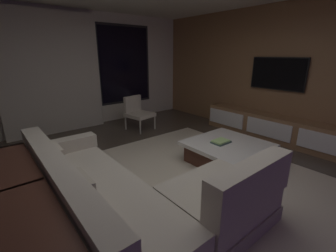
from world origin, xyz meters
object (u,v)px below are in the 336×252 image
object	(u,v)px
accent_chair_near_window	(137,111)
book_stack_on_coffee_table	(221,142)
sectional_couch	(129,199)
coffee_table	(227,153)
mounted_tv	(278,74)
console_table_behind_couch	(25,220)
media_console	(275,129)

from	to	relation	value
accent_chair_near_window	book_stack_on_coffee_table	bearing A→B (deg)	-88.69
sectional_couch	accent_chair_near_window	world-z (taller)	sectional_couch
coffee_table	mounted_tv	size ratio (longest dim) A/B	1.03
sectional_couch	console_table_behind_couch	bearing A→B (deg)	171.92
book_stack_on_coffee_table	media_console	size ratio (longest dim) A/B	0.10
book_stack_on_coffee_table	accent_chair_near_window	distance (m)	2.44
coffee_table	console_table_behind_couch	bearing A→B (deg)	-178.38
mounted_tv	coffee_table	bearing A→B (deg)	-172.90
book_stack_on_coffee_table	mounted_tv	bearing A→B (deg)	4.47
sectional_couch	book_stack_on_coffee_table	bearing A→B (deg)	8.81
coffee_table	mounted_tv	world-z (taller)	mounted_tv
mounted_tv	console_table_behind_couch	distance (m)	4.79
coffee_table	console_table_behind_couch	size ratio (longest dim) A/B	0.55
book_stack_on_coffee_table	media_console	world-z (taller)	media_console
media_console	mounted_tv	world-z (taller)	mounted_tv
sectional_couch	accent_chair_near_window	size ratio (longest dim) A/B	3.21
console_table_behind_couch	book_stack_on_coffee_table	bearing A→B (deg)	3.28
accent_chair_near_window	media_console	world-z (taller)	accent_chair_near_window
coffee_table	media_console	xyz separation A→B (m)	(1.64, 0.03, 0.06)
book_stack_on_coffee_table	accent_chair_near_window	xyz separation A→B (m)	(-0.06, 2.44, 0.05)
mounted_tv	console_table_behind_couch	world-z (taller)	mounted_tv
media_console	console_table_behind_couch	xyz separation A→B (m)	(-4.50, -0.11, 0.16)
media_console	console_table_behind_couch	size ratio (longest dim) A/B	1.48
coffee_table	sectional_couch	bearing A→B (deg)	-173.83
media_console	sectional_couch	bearing A→B (deg)	-176.18
sectional_couch	mounted_tv	world-z (taller)	mounted_tv
sectional_couch	coffee_table	world-z (taller)	sectional_couch
book_stack_on_coffee_table	media_console	xyz separation A→B (m)	(1.73, -0.05, -0.13)
media_console	mounted_tv	bearing A→B (deg)	47.57
sectional_couch	accent_chair_near_window	bearing A→B (deg)	56.45
mounted_tv	media_console	bearing A→B (deg)	-132.43
media_console	console_table_behind_couch	world-z (taller)	console_table_behind_couch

